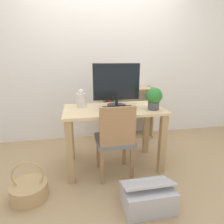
{
  "coord_description": "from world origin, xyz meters",
  "views": [
    {
      "loc": [
        -0.41,
        -2.03,
        1.27
      ],
      "look_at": [
        0.0,
        0.1,
        0.66
      ],
      "focal_mm": 30.0,
      "sensor_mm": 36.0,
      "label": 1
    }
  ],
  "objects_px": {
    "keyboard": "(118,108)",
    "chair": "(115,139)",
    "monitor": "(117,84)",
    "potted_plant": "(154,98)",
    "basket": "(29,190)",
    "storage_box": "(148,197)",
    "bookshelf": "(118,117)",
    "vase": "(81,99)"
  },
  "relations": [
    {
      "from": "vase",
      "to": "storage_box",
      "type": "distance_m",
      "value": 1.24
    },
    {
      "from": "vase",
      "to": "potted_plant",
      "type": "bearing_deg",
      "value": -18.92
    },
    {
      "from": "chair",
      "to": "storage_box",
      "type": "height_order",
      "value": "chair"
    },
    {
      "from": "monitor",
      "to": "potted_plant",
      "type": "distance_m",
      "value": 0.46
    },
    {
      "from": "bookshelf",
      "to": "basket",
      "type": "bearing_deg",
      "value": -132.43
    },
    {
      "from": "potted_plant",
      "to": "keyboard",
      "type": "bearing_deg",
      "value": 162.38
    },
    {
      "from": "basket",
      "to": "chair",
      "type": "bearing_deg",
      "value": 12.08
    },
    {
      "from": "potted_plant",
      "to": "basket",
      "type": "xyz_separation_m",
      "value": [
        -1.31,
        -0.28,
        -0.78
      ]
    },
    {
      "from": "storage_box",
      "to": "bookshelf",
      "type": "bearing_deg",
      "value": 87.44
    },
    {
      "from": "monitor",
      "to": "basket",
      "type": "height_order",
      "value": "monitor"
    },
    {
      "from": "chair",
      "to": "bookshelf",
      "type": "height_order",
      "value": "chair"
    },
    {
      "from": "keyboard",
      "to": "potted_plant",
      "type": "height_order",
      "value": "potted_plant"
    },
    {
      "from": "basket",
      "to": "storage_box",
      "type": "relative_size",
      "value": 0.86
    },
    {
      "from": "bookshelf",
      "to": "basket",
      "type": "height_order",
      "value": "bookshelf"
    },
    {
      "from": "keyboard",
      "to": "bookshelf",
      "type": "distance_m",
      "value": 0.92
    },
    {
      "from": "vase",
      "to": "basket",
      "type": "bearing_deg",
      "value": -134.28
    },
    {
      "from": "keyboard",
      "to": "storage_box",
      "type": "distance_m",
      "value": 0.96
    },
    {
      "from": "monitor",
      "to": "potted_plant",
      "type": "height_order",
      "value": "monitor"
    },
    {
      "from": "monitor",
      "to": "keyboard",
      "type": "height_order",
      "value": "monitor"
    },
    {
      "from": "potted_plant",
      "to": "bookshelf",
      "type": "bearing_deg",
      "value": 101.61
    },
    {
      "from": "keyboard",
      "to": "storage_box",
      "type": "height_order",
      "value": "keyboard"
    },
    {
      "from": "monitor",
      "to": "basket",
      "type": "xyz_separation_m",
      "value": [
        -0.95,
        -0.52,
        -0.91
      ]
    },
    {
      "from": "vase",
      "to": "potted_plant",
      "type": "relative_size",
      "value": 0.86
    },
    {
      "from": "monitor",
      "to": "chair",
      "type": "height_order",
      "value": "monitor"
    },
    {
      "from": "potted_plant",
      "to": "storage_box",
      "type": "xyz_separation_m",
      "value": [
        -0.26,
        -0.6,
        -0.75
      ]
    },
    {
      "from": "monitor",
      "to": "keyboard",
      "type": "bearing_deg",
      "value": -92.55
    },
    {
      "from": "keyboard",
      "to": "vase",
      "type": "height_order",
      "value": "vase"
    },
    {
      "from": "chair",
      "to": "storage_box",
      "type": "bearing_deg",
      "value": -70.4
    },
    {
      "from": "monitor",
      "to": "keyboard",
      "type": "xyz_separation_m",
      "value": [
        -0.01,
        -0.12,
        -0.26
      ]
    },
    {
      "from": "monitor",
      "to": "potted_plant",
      "type": "xyz_separation_m",
      "value": [
        0.37,
        -0.24,
        -0.13
      ]
    },
    {
      "from": "monitor",
      "to": "storage_box",
      "type": "relative_size",
      "value": 1.24
    },
    {
      "from": "storage_box",
      "to": "basket",
      "type": "bearing_deg",
      "value": 162.87
    },
    {
      "from": "keyboard",
      "to": "chair",
      "type": "bearing_deg",
      "value": -109.91
    },
    {
      "from": "chair",
      "to": "basket",
      "type": "bearing_deg",
      "value": -168.68
    },
    {
      "from": "vase",
      "to": "chair",
      "type": "relative_size",
      "value": 0.25
    },
    {
      "from": "basket",
      "to": "potted_plant",
      "type": "bearing_deg",
      "value": 12.06
    },
    {
      "from": "potted_plant",
      "to": "bookshelf",
      "type": "distance_m",
      "value": 1.08
    },
    {
      "from": "potted_plant",
      "to": "storage_box",
      "type": "distance_m",
      "value": 1.0
    },
    {
      "from": "potted_plant",
      "to": "bookshelf",
      "type": "relative_size",
      "value": 0.29
    },
    {
      "from": "monitor",
      "to": "basket",
      "type": "distance_m",
      "value": 1.41
    },
    {
      "from": "monitor",
      "to": "vase",
      "type": "xyz_separation_m",
      "value": [
        -0.41,
        0.03,
        -0.17
      ]
    },
    {
      "from": "potted_plant",
      "to": "chair",
      "type": "xyz_separation_m",
      "value": [
        -0.45,
        -0.1,
        -0.41
      ]
    }
  ]
}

